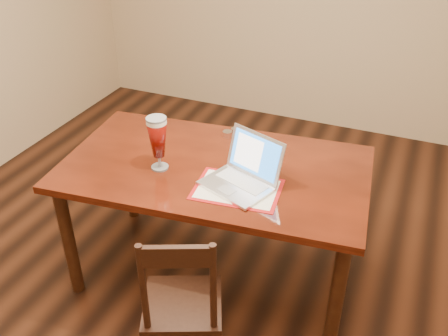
% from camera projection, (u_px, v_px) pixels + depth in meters
% --- Properties ---
extents(ground, '(5.00, 5.00, 0.00)m').
position_uv_depth(ground, '(203.00, 277.00, 3.28)').
color(ground, black).
rests_on(ground, ground).
extents(room_shell, '(4.51, 5.01, 2.71)m').
position_uv_depth(room_shell, '(195.00, 3.00, 2.35)').
color(room_shell, tan).
rests_on(room_shell, ground).
extents(dining_table, '(1.86, 1.17, 1.15)m').
position_uv_depth(dining_table, '(214.00, 179.00, 2.93)').
color(dining_table, '#541A0B').
rests_on(dining_table, ground).
extents(dining_chair, '(0.51, 0.50, 0.93)m').
position_uv_depth(dining_chair, '(182.00, 305.00, 2.50)').
color(dining_chair, black).
rests_on(dining_chair, ground).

